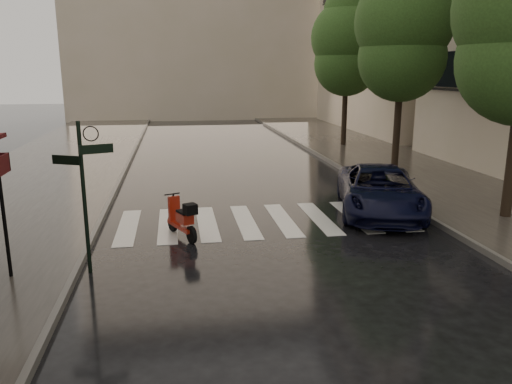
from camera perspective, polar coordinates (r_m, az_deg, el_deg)
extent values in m
plane|color=black|center=(8.11, -12.99, -16.51)|extent=(120.00, 120.00, 0.00)
cube|color=#38332D|center=(20.08, -23.84, 1.09)|extent=(6.00, 60.00, 0.12)
cube|color=#38332D|center=(21.67, 17.31, 2.49)|extent=(5.50, 60.00, 0.12)
cube|color=#595651|center=(19.53, -15.16, 1.50)|extent=(0.12, 60.00, 0.16)
cube|color=#595651|center=(20.58, 10.31, 2.36)|extent=(0.12, 60.00, 0.16)
cube|color=silver|center=(13.68, -14.43, -3.88)|extent=(0.50, 3.20, 0.01)
cube|color=silver|center=(13.62, -10.02, -3.73)|extent=(0.50, 3.20, 0.01)
cube|color=silver|center=(13.64, -5.60, -3.56)|extent=(0.50, 3.20, 0.01)
cube|color=silver|center=(13.74, -1.22, -3.37)|extent=(0.50, 3.20, 0.01)
cube|color=silver|center=(13.91, 3.07, -3.16)|extent=(0.50, 3.20, 0.01)
cube|color=silver|center=(14.17, 7.23, -2.94)|extent=(0.50, 3.20, 0.01)
cube|color=silver|center=(14.49, 11.22, -2.72)|extent=(0.50, 3.20, 0.01)
cube|color=silver|center=(14.89, 15.01, -2.49)|extent=(0.50, 3.20, 0.01)
cylinder|color=black|center=(10.65, -26.84, -2.72)|extent=(0.07, 0.07, 2.35)
cylinder|color=black|center=(10.47, -19.03, -0.79)|extent=(0.08, 0.08, 3.10)
cube|color=black|center=(10.23, -17.80, 4.70)|extent=(0.62, 0.26, 0.18)
cube|color=black|center=(10.36, -20.89, 3.44)|extent=(0.56, 0.29, 0.18)
cylinder|color=black|center=(21.04, 15.91, 8.60)|extent=(0.28, 0.28, 4.48)
sphere|color=#223E16|center=(20.98, 16.30, 14.48)|extent=(3.40, 3.40, 3.40)
sphere|color=#223E16|center=(21.06, 16.56, 18.17)|extent=(3.80, 3.80, 3.80)
cylinder|color=black|center=(27.60, 10.11, 9.87)|extent=(0.28, 0.28, 4.37)
sphere|color=#223E16|center=(27.55, 10.30, 14.24)|extent=(3.40, 3.40, 3.40)
sphere|color=#223E16|center=(27.60, 10.42, 16.99)|extent=(3.80, 3.80, 3.80)
sphere|color=#223E16|center=(27.70, 10.54, 19.57)|extent=(2.60, 2.60, 2.60)
cylinder|color=black|center=(12.07, -7.38, -4.87)|extent=(0.25, 0.43, 0.43)
cylinder|color=black|center=(13.04, -9.51, -3.54)|extent=(0.25, 0.43, 0.43)
cube|color=maroon|center=(12.55, -8.54, -3.84)|extent=(0.69, 1.16, 0.09)
cube|color=maroon|center=(12.28, -8.15, -2.92)|extent=(0.44, 0.56, 0.25)
cube|color=maroon|center=(12.81, -9.34, -1.94)|extent=(0.30, 0.21, 0.67)
cylinder|color=black|center=(12.79, -9.57, -0.23)|extent=(0.39, 0.19, 0.03)
cube|color=black|center=(11.91, -7.53, -1.95)|extent=(0.37, 0.36, 0.25)
imported|color=black|center=(14.88, 13.93, 0.20)|extent=(3.43, 5.23, 1.34)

